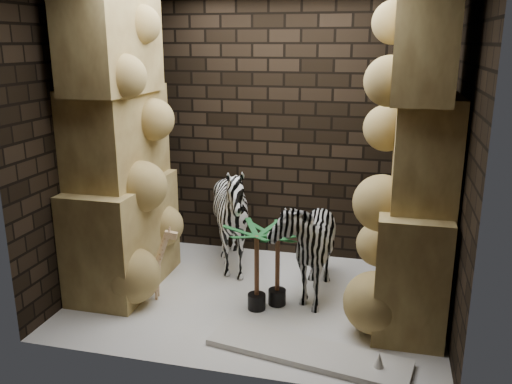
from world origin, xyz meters
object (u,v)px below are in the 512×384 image
(zebra_left, at_px, (232,222))
(zebra_right, at_px, (306,234))
(giraffe_toy, at_px, (146,262))
(palm_back, at_px, (257,268))
(surfboard, at_px, (307,352))
(palm_front, at_px, (277,267))

(zebra_left, bearing_deg, zebra_right, 1.36)
(giraffe_toy, bearing_deg, zebra_right, 7.12)
(zebra_right, height_order, palm_back, zebra_right)
(palm_back, height_order, surfboard, palm_back)
(palm_front, bearing_deg, palm_back, -140.54)
(zebra_left, distance_m, palm_front, 0.90)
(zebra_left, xyz_separation_m, palm_front, (0.63, -0.62, -0.19))
(zebra_right, xyz_separation_m, palm_front, (-0.21, -0.32, -0.24))
(zebra_left, height_order, surfboard, zebra_left)
(zebra_right, distance_m, giraffe_toy, 1.58)
(zebra_left, xyz_separation_m, surfboard, (1.05, -1.42, -0.55))
(zebra_right, bearing_deg, surfboard, -82.49)
(zebra_left, bearing_deg, surfboard, -32.65)
(zebra_right, bearing_deg, palm_front, -126.38)
(zebra_left, relative_size, giraffe_toy, 1.67)
(zebra_left, distance_m, surfboard, 1.85)
(zebra_right, xyz_separation_m, palm_back, (-0.38, -0.46, -0.21))
(zebra_right, height_order, zebra_left, zebra_right)
(zebra_right, relative_size, zebra_left, 0.98)
(palm_back, bearing_deg, surfboard, -48.53)
(palm_front, bearing_deg, giraffe_toy, -171.90)
(zebra_left, xyz_separation_m, palm_back, (0.46, -0.76, -0.16))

